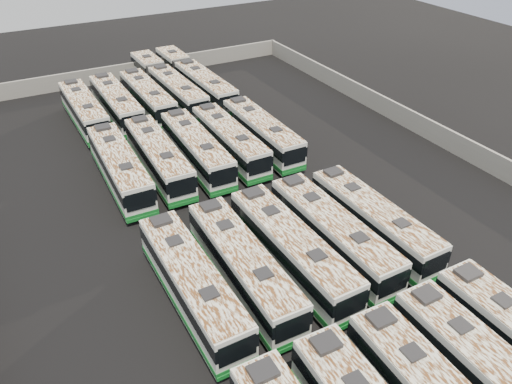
% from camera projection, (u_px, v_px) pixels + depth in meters
% --- Properties ---
extents(ground, '(140.00, 140.00, 0.00)m').
position_uv_depth(ground, '(260.00, 208.00, 42.91)').
color(ground, black).
rests_on(ground, ground).
extents(perimeter_wall, '(45.20, 73.20, 2.20)m').
position_uv_depth(perimeter_wall, '(260.00, 197.00, 42.31)').
color(perimeter_wall, gray).
rests_on(perimeter_wall, ground).
extents(bus_front_right, '(2.82, 13.06, 3.68)m').
position_uv_depth(bus_front_right, '(496.00, 383.00, 26.11)').
color(bus_front_right, '#B8BBB4').
rests_on(bus_front_right, ground).
extents(bus_midfront_far_left, '(2.84, 12.99, 3.66)m').
position_uv_depth(bus_midfront_far_left, '(192.00, 284.00, 32.39)').
color(bus_midfront_far_left, '#B8BBB4').
rests_on(bus_midfront_far_left, ground).
extents(bus_midfront_left, '(2.95, 13.05, 3.67)m').
position_uv_depth(bus_midfront_left, '(243.00, 266.00, 33.84)').
color(bus_midfront_left, '#B8BBB4').
rests_on(bus_midfront_left, ground).
extents(bus_midfront_center, '(3.05, 13.29, 3.74)m').
position_uv_depth(bus_midfront_center, '(292.00, 250.00, 35.23)').
color(bus_midfront_center, '#B8BBB4').
rests_on(bus_midfront_center, ground).
extents(bus_midfront_right, '(2.91, 13.12, 3.69)m').
position_uv_depth(bus_midfront_right, '(332.00, 234.00, 36.83)').
color(bus_midfront_right, '#B8BBB4').
rests_on(bus_midfront_right, ground).
extents(bus_midfront_far_right, '(2.87, 12.69, 3.57)m').
position_uv_depth(bus_midfront_far_right, '(373.00, 221.00, 38.29)').
color(bus_midfront_far_right, '#B8BBB4').
rests_on(bus_midfront_far_right, ground).
extents(bus_midback_far_left, '(3.03, 13.23, 3.72)m').
position_uv_depth(bus_midback_far_left, '(120.00, 168.00, 44.92)').
color(bus_midback_far_left, '#B8BBB4').
rests_on(bus_midback_far_left, ground).
extents(bus_midback_left, '(3.06, 13.11, 3.68)m').
position_uv_depth(bus_midback_left, '(159.00, 157.00, 46.59)').
color(bus_midback_left, '#B8BBB4').
rests_on(bus_midback_left, ground).
extents(bus_midback_center, '(3.04, 13.00, 3.65)m').
position_uv_depth(bus_midback_center, '(197.00, 149.00, 48.00)').
color(bus_midback_center, '#B8BBB4').
rests_on(bus_midback_center, ground).
extents(bus_midback_right, '(2.76, 12.76, 3.59)m').
position_uv_depth(bus_midback_right, '(230.00, 141.00, 49.52)').
color(bus_midback_right, '#B8BBB4').
rests_on(bus_midback_right, ground).
extents(bus_midback_far_right, '(2.79, 12.84, 3.62)m').
position_uv_depth(bus_midback_far_right, '(262.00, 133.00, 51.02)').
color(bus_midback_far_right, '#B8BBB4').
rests_on(bus_midback_far_right, ground).
extents(bus_back_far_left, '(2.90, 12.79, 3.59)m').
position_uv_depth(bus_back_far_left, '(84.00, 111.00, 55.73)').
color(bus_back_far_left, '#B8BBB4').
rests_on(bus_back_far_left, ground).
extents(bus_back_left, '(2.88, 13.09, 3.68)m').
position_uv_depth(bus_back_left, '(117.00, 104.00, 57.20)').
color(bus_back_left, '#B8BBB4').
rests_on(bus_back_left, ground).
extents(bus_back_center, '(2.91, 12.88, 3.62)m').
position_uv_depth(bus_back_center, '(148.00, 98.00, 58.79)').
color(bus_back_center, '#B8BBB4').
rests_on(bus_back_center, ground).
extents(bus_back_right, '(3.19, 19.99, 3.62)m').
position_uv_depth(bus_back_right, '(167.00, 84.00, 62.64)').
color(bus_back_right, '#B8BBB4').
rests_on(bus_back_right, ground).
extents(bus_back_far_right, '(3.14, 20.21, 3.66)m').
position_uv_depth(bus_back_far_right, '(194.00, 78.00, 64.18)').
color(bus_back_far_right, '#B8BBB4').
rests_on(bus_back_far_right, ground).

